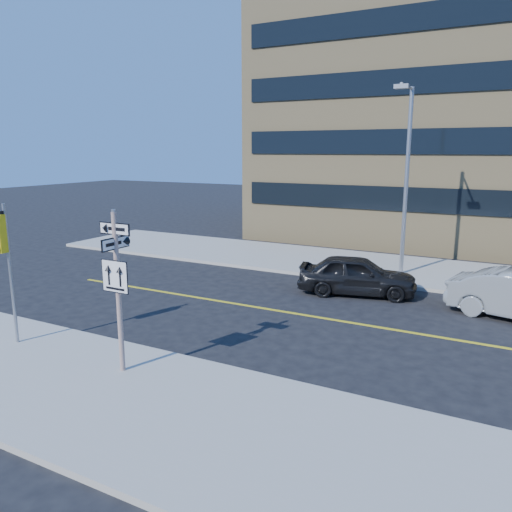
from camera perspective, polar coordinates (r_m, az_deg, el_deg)
The scene contains 6 objects.
ground at distance 15.13m, azimuth -8.42°, elevation -9.74°, with size 120.00×120.00×0.00m, color black.
sign_pole at distance 12.55m, azimuth -15.56°, elevation -2.93°, with size 0.92×0.92×4.06m.
traffic_signal at distance 15.33m, azimuth -27.02°, elevation 1.13°, with size 0.32×0.45×4.00m.
parked_car_a at distance 19.95m, azimuth 11.46°, elevation -2.14°, with size 4.55×1.83×1.55m, color black.
streetlight_a at distance 22.46m, azimuth 16.77°, elevation 9.44°, with size 0.55×2.25×8.00m.
building_brick at distance 36.97m, azimuth 18.63°, elevation 16.76°, with size 18.00×18.00×18.00m, color tan.
Camera 1 is at (8.45, -11.25, 5.59)m, focal length 35.00 mm.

